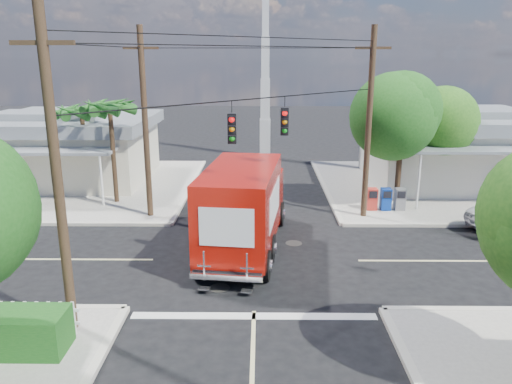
{
  "coord_description": "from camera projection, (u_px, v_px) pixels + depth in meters",
  "views": [
    {
      "loc": [
        0.21,
        -17.97,
        7.72
      ],
      "look_at": [
        0.0,
        2.0,
        2.2
      ],
      "focal_mm": 35.0,
      "sensor_mm": 36.0,
      "label": 1
    }
  ],
  "objects": [
    {
      "name": "ground",
      "position": [
        255.0,
        260.0,
        19.38
      ],
      "size": [
        120.0,
        120.0,
        0.0
      ],
      "primitive_type": "plane",
      "color": "black",
      "rests_on": "ground"
    },
    {
      "name": "sidewalk_ne",
      "position": [
        440.0,
        187.0,
        29.74
      ],
      "size": [
        14.12,
        14.12,
        0.14
      ],
      "color": "gray",
      "rests_on": "ground"
    },
    {
      "name": "tree_ne_back",
      "position": [
        440.0,
        123.0,
        26.8
      ],
      "size": [
        3.77,
        3.66,
        5.82
      ],
      "color": "#422D1C",
      "rests_on": "sidewalk_ne"
    },
    {
      "name": "building_ne",
      "position": [
        464.0,
        147.0,
        30.17
      ],
      "size": [
        11.8,
        10.2,
        4.5
      ],
      "color": "silver",
      "rests_on": "sidewalk_ne"
    },
    {
      "name": "road_markings",
      "position": [
        255.0,
        276.0,
        17.96
      ],
      "size": [
        32.0,
        32.0,
        0.01
      ],
      "color": "beige",
      "rests_on": "ground"
    },
    {
      "name": "delivery_truck",
      "position": [
        244.0,
        207.0,
        20.01
      ],
      "size": [
        3.52,
        8.52,
        3.59
      ],
      "color": "black",
      "rests_on": "ground"
    },
    {
      "name": "sidewalk_nw",
      "position": [
        77.0,
        186.0,
        29.95
      ],
      "size": [
        14.12,
        14.12,
        0.14
      ],
      "color": "gray",
      "rests_on": "ground"
    },
    {
      "name": "palm_nw_back",
      "position": [
        82.0,
        113.0,
        26.9
      ],
      "size": [
        3.01,
        3.08,
        5.19
      ],
      "color": "#422D1C",
      "rests_on": "sidewalk_nw"
    },
    {
      "name": "radio_tower",
      "position": [
        265.0,
        83.0,
        37.15
      ],
      "size": [
        0.8,
        0.8,
        17.0
      ],
      "color": "silver",
      "rests_on": "ground"
    },
    {
      "name": "vending_boxes",
      "position": [
        386.0,
        199.0,
        25.1
      ],
      "size": [
        1.9,
        0.5,
        1.1
      ],
      "color": "red",
      "rests_on": "sidewalk_ne"
    },
    {
      "name": "building_nw",
      "position": [
        65.0,
        146.0,
        30.92
      ],
      "size": [
        10.8,
        10.2,
        4.3
      ],
      "color": "beige",
      "rests_on": "sidewalk_nw"
    },
    {
      "name": "tree_ne_front",
      "position": [
        403.0,
        117.0,
        24.55
      ],
      "size": [
        4.21,
        4.14,
        6.66
      ],
      "color": "#422D1C",
      "rests_on": "sidewalk_ne"
    },
    {
      "name": "palm_nw_front",
      "position": [
        110.0,
        109.0,
        25.34
      ],
      "size": [
        3.01,
        3.08,
        5.59
      ],
      "color": "#422D1C",
      "rests_on": "sidewalk_nw"
    },
    {
      "name": "utility_poles",
      "position": [
        216.0,
        134.0,
        19.69
      ],
      "size": [
        12.0,
        10.68,
        9.0
      ],
      "color": "#473321",
      "rests_on": "ground"
    }
  ]
}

